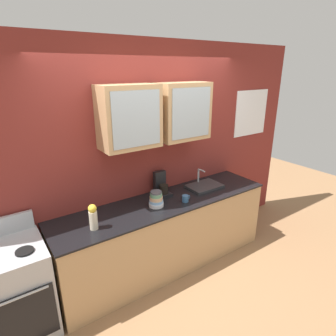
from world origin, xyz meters
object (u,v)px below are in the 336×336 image
at_px(bowl_stack, 156,199).
at_px(vase, 93,217).
at_px(stove_range, 14,291).
at_px(coffee_maker, 161,186).
at_px(sink_faucet, 204,186).
at_px(cup_near_sink, 185,198).

height_order(bowl_stack, vase, vase).
bearing_deg(vase, stove_range, 172.76).
bearing_deg(coffee_maker, vase, -163.28).
relative_size(bowl_stack, vase, 0.69).
distance_m(sink_faucet, coffee_maker, 0.61).
xyz_separation_m(sink_faucet, vase, (-1.57, -0.16, 0.11)).
height_order(stove_range, vase, vase).
height_order(sink_faucet, bowl_stack, sink_faucet).
height_order(cup_near_sink, coffee_maker, coffee_maker).
bearing_deg(bowl_stack, sink_faucet, 6.88).
bearing_deg(coffee_maker, bowl_stack, -133.86).
xyz_separation_m(stove_range, coffee_maker, (1.75, 0.20, 0.54)).
bearing_deg(sink_faucet, vase, -174.31).
bearing_deg(bowl_stack, coffee_maker, 46.14).
height_order(vase, coffee_maker, coffee_maker).
xyz_separation_m(bowl_stack, coffee_maker, (0.23, 0.24, 0.02)).
distance_m(sink_faucet, bowl_stack, 0.82).
distance_m(vase, coffee_maker, 1.03).
relative_size(stove_range, bowl_stack, 5.85).
relative_size(vase, cup_near_sink, 2.39).
bearing_deg(coffee_maker, cup_near_sink, -70.88).
bearing_deg(stove_range, cup_near_sink, -4.17).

